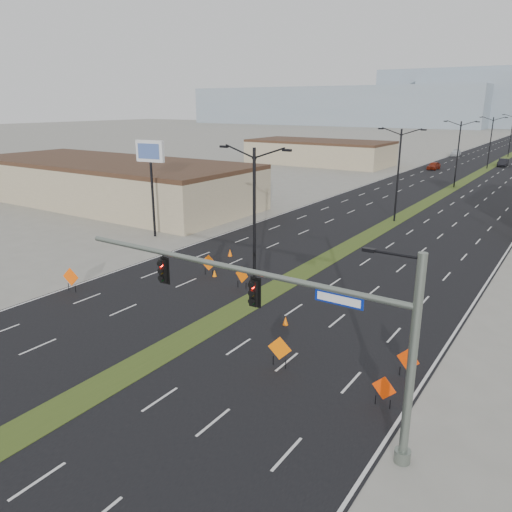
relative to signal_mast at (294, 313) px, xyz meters
The scene contains 27 objects.
ground 10.01m from the signal_mast, 166.85° to the right, with size 600.00×600.00×0.00m, color gray.
road_surface 98.49m from the signal_mast, 94.99° to the left, with size 25.00×400.00×0.02m, color black.
median_strip 98.49m from the signal_mast, 94.99° to the left, with size 2.00×400.00×0.04m, color #394E1C.
building_sw_near 51.83m from the signal_mast, 147.26° to the left, with size 40.00×16.00×5.00m, color tan.
building_sw_far 92.41m from the signal_mast, 116.04° to the left, with size 30.00×14.00×4.50m, color tan.
mesa_west 306.35m from the signal_mast, 114.82° to the left, with size 180.00×50.00×22.00m, color #8698A6.
mesa_backdrop 320.53m from the signal_mast, 96.91° to the left, with size 140.00×50.00×32.00m, color #8698A6.
signal_mast is the anchor object (origin of this frame).
streetlight_0 13.18m from the signal_mast, 130.54° to the left, with size 5.15×0.24×10.02m.
streetlight_1 38.96m from the signal_mast, 102.69° to the left, with size 5.15×0.24×10.02m.
streetlight_2 66.56m from the signal_mast, 97.39° to the left, with size 5.15×0.24×10.02m.
streetlight_3 94.39m from the signal_mast, 95.20° to the left, with size 5.15×0.24×10.02m.
streetlight_4 122.30m from the signal_mast, 94.01° to the left, with size 5.15×0.24×10.02m.
car_left 88.46m from the signal_mast, 101.19° to the left, with size 1.76×4.37×1.49m, color maroon.
car_mid 100.29m from the signal_mast, 93.75° to the left, with size 1.64×4.71×1.55m, color black.
car_far 118.30m from the signal_mast, 99.58° to the left, with size 2.10×5.16×1.50m, color silver.
construction_sign_0 20.86m from the signal_mast, 167.84° to the left, with size 1.28×0.32×1.74m.
construction_sign_1 16.00m from the signal_mast, 132.80° to the left, with size 1.20×0.28×1.62m.
construction_sign_2 19.16m from the signal_mast, 139.28° to the left, with size 1.21×0.34×1.65m.
construction_sign_3 5.76m from the signal_mast, 127.79° to the left, with size 1.22×0.26×1.65m.
construction_sign_4 5.67m from the signal_mast, 46.12° to the left, with size 1.11×0.16×1.48m.
construction_sign_5 7.67m from the signal_mast, 63.54° to the left, with size 1.15×0.23×1.54m.
cone_0 18.96m from the signal_mast, 138.15° to the left, with size 0.33×0.33×0.55m, color orange.
cone_1 10.24m from the signal_mast, 121.96° to the left, with size 0.33×0.33×0.55m, color #FF6605.
cone_2 14.79m from the signal_mast, 100.64° to the left, with size 0.38×0.38×0.63m, color orange.
cone_3 23.80m from the signal_mast, 132.74° to the left, with size 0.39×0.39×0.64m, color #FF6405.
pole_sign_west 32.11m from the signal_mast, 144.63° to the left, with size 3.04×0.76×9.28m.
Camera 1 is at (17.19, -13.66, 12.57)m, focal length 35.00 mm.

